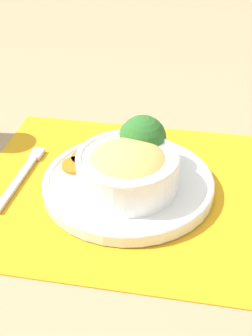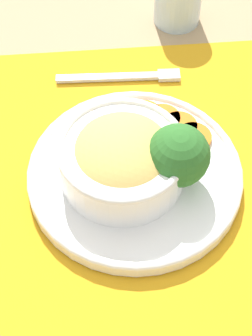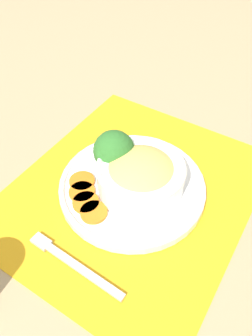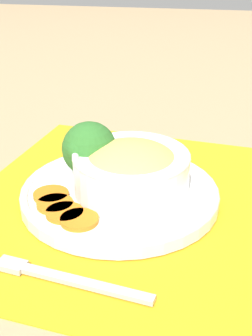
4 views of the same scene
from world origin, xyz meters
name	(u,v)px [view 3 (image 3 of 4)]	position (x,y,z in m)	size (l,w,h in m)	color
ground_plane	(132,191)	(0.00, 0.00, 0.00)	(4.00, 4.00, 0.00)	tan
placemat	(132,190)	(0.00, 0.00, 0.00)	(0.54, 0.47, 0.00)	orange
plate	(132,186)	(0.00, 0.00, 0.02)	(0.27, 0.27, 0.02)	white
bowl	(141,174)	(0.00, -0.02, 0.05)	(0.16, 0.16, 0.07)	white
broccoli_floret	(114,151)	(0.02, 0.05, 0.07)	(0.08, 0.08, 0.09)	#759E51
carrot_slice_near	(82,181)	(-0.04, 0.09, 0.02)	(0.05, 0.05, 0.01)	orange
carrot_slice_middle	(82,192)	(-0.06, 0.07, 0.02)	(0.05, 0.05, 0.01)	orange
carrot_slice_far	(86,203)	(-0.08, 0.05, 0.02)	(0.05, 0.05, 0.01)	orange
carrot_slice_extra	(94,212)	(-0.09, 0.03, 0.02)	(0.05, 0.05, 0.01)	orange
fork	(67,259)	(-0.18, 0.03, 0.01)	(0.04, 0.18, 0.01)	#B7B7BC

